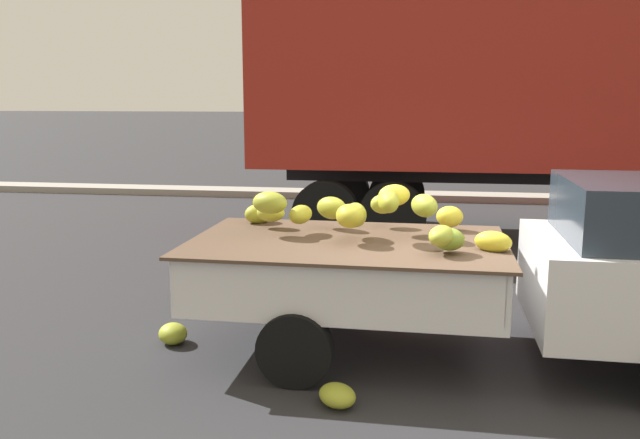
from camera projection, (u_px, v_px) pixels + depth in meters
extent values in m
plane|color=#28282B|center=(457.00, 359.00, 6.08)|extent=(220.00, 220.00, 0.00)
cube|color=gray|center=(437.00, 196.00, 15.60)|extent=(80.00, 0.80, 0.16)
cube|color=#28333D|center=(632.00, 210.00, 5.62)|extent=(1.14, 1.55, 0.52)
cube|color=white|center=(347.00, 292.00, 6.18)|extent=(2.82, 1.79, 0.08)
cube|color=white|center=(358.00, 246.00, 6.96)|extent=(2.79, 0.09, 0.44)
cube|color=white|center=(334.00, 292.00, 5.31)|extent=(2.79, 0.09, 0.44)
cube|color=white|center=(498.00, 272.00, 5.91)|extent=(0.08, 1.75, 0.44)
cube|color=white|center=(208.00, 260.00, 6.36)|extent=(0.08, 1.75, 0.44)
cube|color=#B21914|center=(358.00, 249.00, 6.99)|extent=(2.68, 0.05, 0.07)
cube|color=brown|center=(348.00, 242.00, 6.09)|extent=(2.94, 1.91, 0.03)
ellipsoid|color=gold|center=(271.00, 213.00, 6.63)|extent=(0.30, 0.22, 0.18)
ellipsoid|color=gold|center=(450.00, 217.00, 6.51)|extent=(0.28, 0.25, 0.21)
ellipsoid|color=gold|center=(350.00, 216.00, 5.90)|extent=(0.34, 0.38, 0.22)
ellipsoid|color=#A1A72B|center=(259.00, 214.00, 6.93)|extent=(0.38, 0.37, 0.21)
ellipsoid|color=olive|center=(449.00, 239.00, 5.56)|extent=(0.37, 0.36, 0.19)
ellipsoid|color=#A9AC2D|center=(332.00, 208.00, 6.58)|extent=(0.41, 0.37, 0.23)
ellipsoid|color=#A1AC30|center=(442.00, 236.00, 5.51)|extent=(0.29, 0.37, 0.17)
ellipsoid|color=yellow|center=(394.00, 195.00, 6.34)|extent=(0.41, 0.39, 0.21)
ellipsoid|color=#A2AE32|center=(424.00, 206.00, 6.10)|extent=(0.34, 0.41, 0.21)
ellipsoid|color=#A0A92E|center=(270.00, 203.00, 6.24)|extent=(0.43, 0.37, 0.21)
ellipsoid|color=gold|center=(301.00, 214.00, 6.32)|extent=(0.27, 0.37, 0.18)
ellipsoid|color=gold|center=(356.00, 215.00, 6.12)|extent=(0.27, 0.40, 0.23)
ellipsoid|color=gold|center=(493.00, 242.00, 5.66)|extent=(0.38, 0.32, 0.19)
ellipsoid|color=#A8AD2E|center=(389.00, 202.00, 5.94)|extent=(0.24, 0.39, 0.20)
ellipsoid|color=#ACB332|center=(383.00, 204.00, 6.67)|extent=(0.33, 0.29, 0.20)
cylinder|color=black|center=(625.00, 306.00, 6.60)|extent=(0.64, 0.21, 0.64)
cylinder|color=black|center=(327.00, 292.00, 7.10)|extent=(0.64, 0.21, 0.64)
cylinder|color=black|center=(295.00, 349.00, 5.47)|extent=(0.64, 0.21, 0.64)
cube|color=maroon|center=(618.00, 85.00, 10.75)|extent=(12.02, 2.61, 2.70)
cube|color=black|center=(610.00, 176.00, 11.03)|extent=(11.04, 0.51, 0.30)
cylinder|color=black|center=(397.00, 194.00, 12.81)|extent=(1.08, 0.31, 1.08)
cylinder|color=black|center=(392.00, 215.00, 10.47)|extent=(1.08, 0.31, 1.08)
cylinder|color=black|center=(342.00, 193.00, 12.96)|extent=(1.08, 0.31, 1.08)
cylinder|color=black|center=(326.00, 214.00, 10.62)|extent=(1.08, 0.31, 1.08)
ellipsoid|color=#949E29|center=(173.00, 334.00, 6.45)|extent=(0.41, 0.41, 0.21)
ellipsoid|color=#9DA62C|center=(337.00, 395.00, 5.14)|extent=(0.42, 0.43, 0.17)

